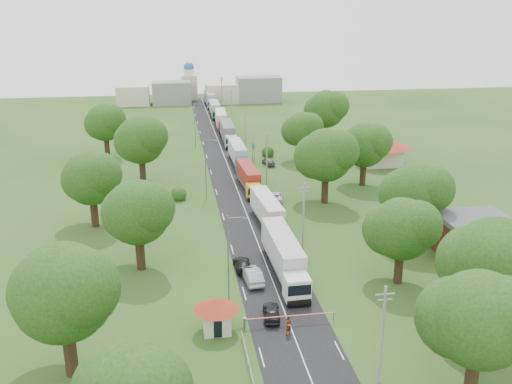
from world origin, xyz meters
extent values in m
plane|color=#254918|center=(0.00, 0.00, 0.00)|extent=(260.00, 260.00, 0.00)
cube|color=black|center=(0.00, 20.00, 0.00)|extent=(8.00, 200.00, 0.04)
cylinder|color=slate|center=(-4.50, -25.00, 0.55)|extent=(0.20, 0.20, 1.10)
cube|color=slate|center=(-4.50, -25.00, 1.05)|extent=(0.35, 0.35, 0.25)
cylinder|color=red|center=(0.00, -25.00, 1.00)|extent=(9.00, 0.12, 0.12)
cylinder|color=slate|center=(4.50, -25.00, 0.50)|extent=(0.10, 0.10, 1.00)
cube|color=beige|center=(-7.20, -25.00, 1.20)|extent=(2.60, 2.60, 2.40)
cone|color=maroon|center=(-7.20, -25.00, 2.90)|extent=(4.40, 4.40, 1.10)
cube|color=black|center=(-5.89, -25.00, 1.40)|extent=(0.02, 1.20, 0.90)
cube|color=black|center=(-7.20, -26.31, 1.00)|extent=(0.80, 0.02, 1.90)
cylinder|color=slate|center=(5.20, 33.80, 2.00)|extent=(0.12, 0.12, 4.00)
cylinder|color=slate|center=(5.20, 36.20, 2.00)|extent=(0.12, 0.12, 4.00)
cube|color=navy|center=(5.20, 35.00, 3.60)|extent=(0.06, 3.00, 1.00)
cube|color=silver|center=(5.20, 35.00, 3.60)|extent=(0.07, 3.10, 0.06)
cylinder|color=gray|center=(5.50, -35.00, 4.50)|extent=(0.24, 0.24, 9.00)
cube|color=gray|center=(5.50, -35.00, 8.30)|extent=(1.60, 0.10, 0.10)
cube|color=gray|center=(5.50, -35.00, 7.80)|extent=(1.20, 0.10, 0.10)
cylinder|color=gray|center=(5.50, -7.00, 4.50)|extent=(0.24, 0.24, 9.00)
cube|color=gray|center=(5.50, -7.00, 8.30)|extent=(1.60, 0.10, 0.10)
cube|color=gray|center=(5.50, -7.00, 7.80)|extent=(1.20, 0.10, 0.10)
cylinder|color=gray|center=(5.50, 21.00, 4.50)|extent=(0.24, 0.24, 9.00)
cube|color=gray|center=(5.50, 21.00, 8.30)|extent=(1.60, 0.10, 0.10)
cube|color=gray|center=(5.50, 21.00, 7.80)|extent=(1.20, 0.10, 0.10)
cylinder|color=gray|center=(5.50, 49.00, 4.50)|extent=(0.24, 0.24, 9.00)
cube|color=gray|center=(5.50, 49.00, 8.30)|extent=(1.60, 0.10, 0.10)
cube|color=gray|center=(5.50, 49.00, 7.80)|extent=(1.20, 0.10, 0.10)
cylinder|color=gray|center=(5.50, 77.00, 4.50)|extent=(0.24, 0.24, 9.00)
cube|color=gray|center=(5.50, 77.00, 8.30)|extent=(1.60, 0.10, 0.10)
cube|color=gray|center=(5.50, 77.00, 7.80)|extent=(1.20, 0.10, 0.10)
cylinder|color=gray|center=(5.50, 105.00, 4.50)|extent=(0.24, 0.24, 9.00)
cube|color=gray|center=(5.50, 105.00, 8.30)|extent=(1.60, 0.10, 0.10)
cube|color=gray|center=(5.50, 105.00, 7.80)|extent=(1.20, 0.10, 0.10)
cylinder|color=slate|center=(-5.50, -20.00, 5.00)|extent=(0.16, 0.16, 10.00)
cube|color=slate|center=(-4.60, -20.00, 9.70)|extent=(1.80, 0.10, 0.10)
cube|color=slate|center=(-3.80, -20.00, 9.55)|extent=(0.50, 0.22, 0.15)
cylinder|color=slate|center=(-5.50, 15.00, 5.00)|extent=(0.16, 0.16, 10.00)
cube|color=slate|center=(-4.60, 15.00, 9.70)|extent=(1.80, 0.10, 0.10)
cube|color=slate|center=(-3.80, 15.00, 9.55)|extent=(0.50, 0.22, 0.15)
cylinder|color=slate|center=(-5.50, 50.00, 5.00)|extent=(0.16, 0.16, 10.00)
cube|color=slate|center=(-4.60, 50.00, 9.70)|extent=(1.80, 0.10, 0.10)
cube|color=slate|center=(-3.80, 50.00, 9.55)|extent=(0.50, 0.22, 0.15)
cylinder|color=#382616|center=(12.00, -38.00, 2.10)|extent=(1.08, 1.08, 4.20)
sphere|color=#173D10|center=(12.00, -38.00, 7.22)|extent=(7.70, 7.70, 7.70)
sphere|color=#173D10|center=(13.38, -39.10, 8.05)|extent=(6.05, 6.05, 6.05)
sphere|color=#173D10|center=(10.90, -36.62, 6.67)|extent=(6.60, 6.60, 6.60)
cylinder|color=#382616|center=(18.00, -30.00, 2.27)|extent=(1.12, 1.12, 4.55)
sphere|color=#173D10|center=(18.00, -30.00, 7.85)|extent=(8.40, 8.40, 8.40)
sphere|color=#173D10|center=(16.80, -28.50, 7.25)|extent=(7.20, 7.20, 7.20)
cylinder|color=#382616|center=(14.00, -18.00, 1.92)|extent=(1.04, 1.04, 3.85)
sphere|color=#173D10|center=(14.00, -18.00, 6.60)|extent=(7.00, 7.00, 7.00)
sphere|color=#173D10|center=(15.25, -19.00, 7.35)|extent=(5.50, 5.50, 5.50)
sphere|color=#173D10|center=(13.00, -16.75, 6.10)|extent=(6.00, 6.00, 6.00)
cylinder|color=#382616|center=(20.00, -8.00, 2.10)|extent=(1.08, 1.08, 4.20)
sphere|color=#173D10|center=(20.00, -8.00, 7.22)|extent=(7.70, 7.70, 7.70)
sphere|color=#173D10|center=(21.38, -9.10, 8.05)|extent=(6.05, 6.05, 6.05)
sphere|color=#173D10|center=(18.90, -6.62, 6.67)|extent=(6.60, 6.60, 6.60)
cylinder|color=#382616|center=(13.00, 10.00, 2.27)|extent=(1.12, 1.12, 4.55)
sphere|color=#173D10|center=(13.00, 10.00, 7.85)|extent=(8.40, 8.40, 8.40)
sphere|color=#173D10|center=(14.50, 8.80, 8.75)|extent=(6.60, 6.60, 6.60)
sphere|color=#173D10|center=(11.80, 11.50, 7.25)|extent=(7.20, 7.20, 7.20)
cylinder|color=#382616|center=(22.00, 18.00, 2.10)|extent=(1.08, 1.08, 4.20)
sphere|color=#173D10|center=(22.00, 18.00, 7.22)|extent=(7.70, 7.70, 7.70)
sphere|color=#173D10|center=(23.38, 16.90, 8.05)|extent=(6.05, 6.05, 6.05)
sphere|color=#173D10|center=(20.90, 19.38, 6.67)|extent=(6.60, 6.60, 6.60)
cylinder|color=#382616|center=(15.00, 35.00, 1.92)|extent=(1.04, 1.04, 3.85)
sphere|color=#173D10|center=(15.00, 35.00, 6.60)|extent=(7.00, 7.00, 7.00)
sphere|color=#173D10|center=(16.25, 34.00, 7.35)|extent=(5.50, 5.50, 5.50)
sphere|color=#173D10|center=(14.00, 36.25, 6.10)|extent=(6.00, 6.00, 6.00)
cylinder|color=#382616|center=(24.00, 50.00, 2.27)|extent=(1.12, 1.12, 4.55)
sphere|color=#173D10|center=(24.00, 50.00, 7.85)|extent=(8.40, 8.40, 8.40)
sphere|color=#173D10|center=(25.50, 48.80, 8.75)|extent=(6.60, 6.60, 6.60)
sphere|color=#173D10|center=(22.80, 51.50, 7.25)|extent=(7.20, 7.20, 7.20)
cylinder|color=#382616|center=(-20.00, -30.00, 2.27)|extent=(1.12, 1.12, 4.55)
sphere|color=#173D10|center=(-20.00, -30.00, 7.85)|extent=(8.40, 8.40, 8.40)
sphere|color=#173D10|center=(-18.50, -31.20, 8.75)|extent=(6.60, 6.60, 6.60)
sphere|color=#173D10|center=(-21.20, -28.50, 7.25)|extent=(7.20, 7.20, 7.20)
cylinder|color=#382616|center=(-15.00, -10.00, 2.10)|extent=(1.08, 1.08, 4.20)
sphere|color=#173D10|center=(-15.00, -10.00, 7.22)|extent=(7.70, 7.70, 7.70)
sphere|color=#173D10|center=(-13.62, -11.10, 8.05)|extent=(6.05, 6.05, 6.05)
sphere|color=#173D10|center=(-16.10, -8.62, 6.67)|extent=(6.60, 6.60, 6.60)
cylinder|color=#382616|center=(-22.00, 5.00, 2.10)|extent=(1.08, 1.08, 4.20)
sphere|color=#173D10|center=(-22.00, 5.00, 7.22)|extent=(7.70, 7.70, 7.70)
sphere|color=#173D10|center=(-20.62, 3.90, 8.05)|extent=(6.05, 6.05, 6.05)
sphere|color=#173D10|center=(-23.10, 6.38, 6.67)|extent=(6.60, 6.60, 6.60)
cylinder|color=#382616|center=(-16.00, 25.00, 2.27)|extent=(1.12, 1.12, 4.55)
sphere|color=#173D10|center=(-16.00, 25.00, 7.85)|extent=(8.40, 8.40, 8.40)
sphere|color=#173D10|center=(-14.50, 23.80, 8.75)|extent=(6.60, 6.60, 6.60)
sphere|color=#173D10|center=(-17.20, 26.50, 7.25)|extent=(7.20, 7.20, 7.20)
cylinder|color=#382616|center=(-24.00, 45.00, 2.10)|extent=(1.08, 1.08, 4.20)
sphere|color=#173D10|center=(-24.00, 45.00, 7.22)|extent=(7.70, 7.70, 7.70)
sphere|color=#173D10|center=(-22.62, 43.90, 8.05)|extent=(6.05, 6.05, 6.05)
sphere|color=#173D10|center=(-25.10, 46.38, 6.67)|extent=(6.60, 6.60, 6.60)
cube|color=maroon|center=(26.00, -12.00, 2.30)|extent=(8.00, 6.00, 4.60)
cube|color=#47494F|center=(26.00, -12.00, 4.90)|extent=(8.60, 6.60, 0.60)
cube|color=beige|center=(30.00, 30.00, 2.00)|extent=(7.00, 5.00, 4.00)
cone|color=maroon|center=(30.00, 30.00, 4.90)|extent=(10.08, 10.08, 1.80)
cube|color=gray|center=(-10.00, 110.00, 3.50)|extent=(12.00, 8.00, 7.00)
cube|color=beige|center=(6.00, 110.00, 3.00)|extent=(10.00, 8.00, 6.00)
cube|color=gray|center=(18.00, 110.00, 4.00)|extent=(14.00, 8.00, 8.00)
cube|color=beige|center=(-22.00, 110.00, 3.00)|extent=(10.00, 8.00, 6.00)
cube|color=beige|center=(-4.00, 118.00, 4.00)|extent=(5.00, 5.00, 8.00)
cylinder|color=silver|center=(-4.00, 118.00, 9.00)|extent=(3.20, 3.20, 2.00)
sphere|color=#2659B2|center=(-4.00, 118.00, 10.60)|extent=(3.40, 3.40, 3.40)
cube|color=white|center=(1.67, -20.64, 1.67)|extent=(2.65, 2.65, 2.70)
cube|color=black|center=(1.67, -21.94, 2.05)|extent=(2.48, 0.08, 1.19)
cube|color=slate|center=(1.67, -21.88, 0.59)|extent=(2.38, 0.31, 0.38)
cube|color=slate|center=(1.67, -13.09, 0.81)|extent=(2.77, 12.45, 0.32)
cube|color=silver|center=(1.67, -12.77, 2.75)|extent=(3.00, 12.78, 3.23)
cylinder|color=black|center=(1.67, -21.61, 0.54)|extent=(2.53, 1.08, 1.08)
cylinder|color=black|center=(1.67, -19.67, 0.54)|extent=(2.53, 1.08, 1.08)
cylinder|color=black|center=(1.67, -9.32, 0.54)|extent=(2.53, 1.08, 1.08)
cylinder|color=black|center=(1.67, -7.70, 0.54)|extent=(2.53, 1.08, 1.08)
cube|color=maroon|center=(2.34, -4.92, 1.53)|extent=(2.52, 2.52, 2.46)
cube|color=black|center=(2.34, -6.11, 1.87)|extent=(2.26, 0.17, 1.08)
cube|color=slate|center=(2.34, -6.05, 0.54)|extent=(2.18, 0.40, 0.34)
cube|color=slate|center=(2.34, 1.97, 0.74)|extent=(3.02, 11.45, 0.30)
cube|color=silver|center=(2.34, 2.27, 2.51)|extent=(3.24, 11.76, 2.95)
cylinder|color=black|center=(2.34, -5.80, 0.49)|extent=(2.31, 0.98, 0.98)
cylinder|color=black|center=(2.34, -4.03, 0.49)|extent=(2.31, 0.98, 0.98)
cylinder|color=black|center=(2.34, 5.42, 0.49)|extent=(2.31, 0.98, 0.98)
cylinder|color=black|center=(2.34, 6.90, 0.49)|extent=(2.31, 0.98, 0.98)
cube|color=gold|center=(2.05, 13.10, 1.44)|extent=(2.35, 2.35, 2.32)
cube|color=black|center=(2.05, 11.98, 1.77)|extent=(2.14, 0.13, 1.02)
cube|color=slate|center=(2.05, 12.04, 0.51)|extent=(2.06, 0.36, 0.33)
cube|color=slate|center=(2.05, 19.61, 0.70)|extent=(2.71, 10.79, 0.28)
cube|color=maroon|center=(2.05, 19.89, 2.37)|extent=(2.91, 11.08, 2.79)
cylinder|color=black|center=(2.05, 12.27, 0.46)|extent=(2.18, 0.93, 0.93)
cylinder|color=black|center=(2.05, 13.94, 0.46)|extent=(2.18, 0.93, 0.93)
cylinder|color=black|center=(2.05, 22.87, 0.46)|extent=(2.18, 0.93, 0.93)
cylinder|color=black|center=(2.05, 24.26, 0.46)|extent=(2.18, 0.93, 0.93)
cube|color=#1B46A7|center=(2.14, 28.87, 1.52)|extent=(2.39, 2.39, 2.45)
cube|color=black|center=(2.14, 27.69, 1.86)|extent=(2.26, 0.05, 1.08)
cube|color=slate|center=(2.14, 27.74, 0.54)|extent=(2.16, 0.28, 0.34)
cube|color=slate|center=(2.14, 35.74, 0.74)|extent=(2.40, 11.31, 0.29)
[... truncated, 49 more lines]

